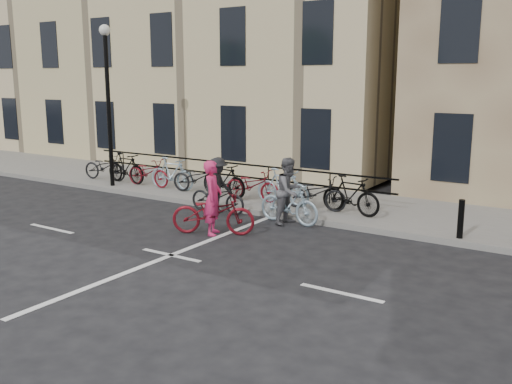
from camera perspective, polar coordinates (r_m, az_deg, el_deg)
The scene contains 9 objects.
ground at distance 12.51m, azimuth -8.47°, elevation -6.29°, with size 120.00×120.00×0.00m, color black.
sidewalk at distance 19.44m, azimuth -5.64°, elevation 0.43°, with size 46.00×4.00×0.15m, color slate.
building_west at distance 27.71m, azimuth -4.87°, elevation 14.28°, with size 20.00×10.00×10.00m, color #C7B086.
lamp_post at distance 19.63m, azimuth -14.63°, elevation 10.25°, with size 0.36×0.36×5.28m.
bollard_east at distance 13.82m, azimuth 19.80°, elevation -2.56°, with size 0.14×0.14×0.90m, color black.
parked_bikes at distance 17.87m, azimuth -4.63°, elevation 1.33°, with size 11.45×1.23×1.05m.
cyclist_pink at distance 13.88m, azimuth -4.32°, elevation -1.71°, with size 2.15×1.50×1.82m.
cyclist_grey at distance 14.84m, azimuth 3.32°, elevation -0.53°, with size 1.84×0.90×1.75m.
cyclist_dark at distance 16.06m, azimuth -3.86°, elevation 0.08°, with size 1.79×1.04×1.58m.
Camera 1 is at (7.96, -8.87, 3.80)m, focal length 40.00 mm.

